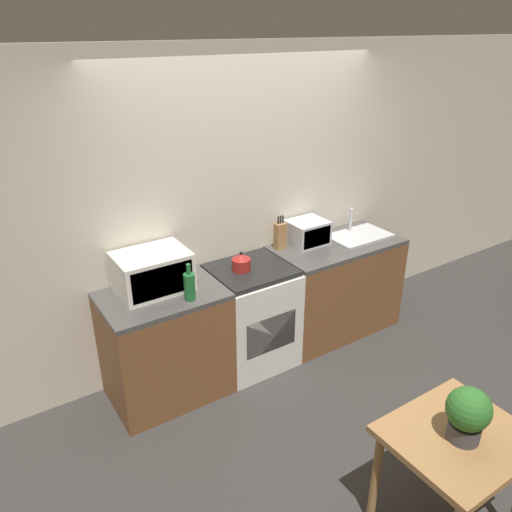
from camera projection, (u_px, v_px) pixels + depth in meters
name	position (u px, v px, depth m)	size (l,w,h in m)	color
ground_plane	(317.00, 399.00, 3.95)	(16.00, 16.00, 0.00)	#33302D
wall_back	(244.00, 206.00, 4.22)	(10.00, 0.06, 2.60)	beige
counter_left_run	(166.00, 345.00, 3.86)	(0.90, 0.62, 0.90)	brown
counter_right_run	(334.00, 287.00, 4.70)	(1.21, 0.62, 0.90)	brown
stove_range	(251.00, 316.00, 4.24)	(0.66, 0.62, 0.90)	silver
kettle	(241.00, 262.00, 3.99)	(0.15, 0.15, 0.16)	maroon
microwave	(153.00, 272.00, 3.66)	(0.53, 0.39, 0.30)	silver
bottle	(189.00, 286.00, 3.55)	(0.08, 0.08, 0.28)	#1E662D
knife_block	(280.00, 236.00, 4.35)	(0.10, 0.07, 0.31)	#9E7042
toaster_oven	(307.00, 232.00, 4.46)	(0.34, 0.29, 0.22)	silver
sink_basin	(359.00, 235.00, 4.64)	(0.58, 0.36, 0.24)	silver
dining_table	(455.00, 450.00, 2.70)	(0.73, 0.63, 0.72)	#9E7042
potted_plant	(468.00, 413.00, 2.56)	(0.23, 0.23, 0.31)	#424247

